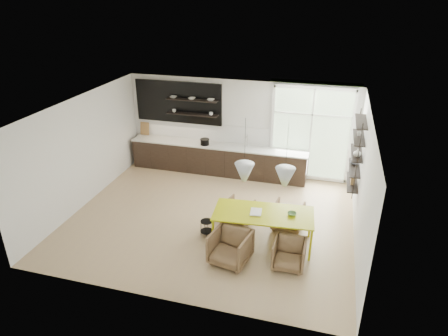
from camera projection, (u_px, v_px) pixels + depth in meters
room at (244, 152)px, 10.39m from camera, size 7.02×6.01×2.91m
kitchen_run at (215, 154)px, 12.45m from camera, size 5.54×0.69×2.75m
right_shelving at (356, 155)px, 9.70m from camera, size 0.26×1.22×1.90m
dining_table at (263, 215)px, 8.89m from camera, size 2.29×1.19×0.81m
armchair_back_left at (239, 212)px, 9.88m from camera, size 0.78×0.80×0.61m
armchair_back_right at (288, 216)px, 9.67m from camera, size 0.76×0.78×0.64m
armchair_front_left at (230, 247)px, 8.45m from camera, size 0.92×0.94×0.73m
armchair_front_right at (289, 254)px, 8.34m from camera, size 0.66×0.68×0.62m
wire_stool at (207, 226)px, 9.41m from camera, size 0.30×0.30×0.38m
table_book at (250, 212)px, 8.89m from camera, size 0.28×0.36×0.03m
table_bowl at (292, 214)px, 8.77m from camera, size 0.22×0.22×0.06m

